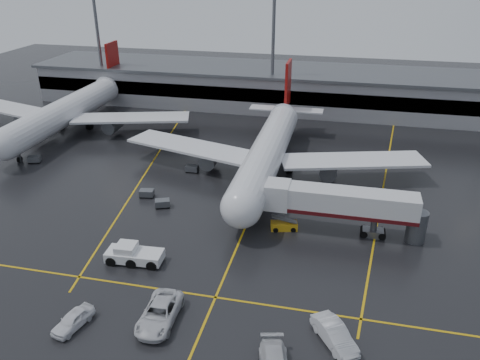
# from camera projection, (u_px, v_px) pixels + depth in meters

# --- Properties ---
(ground) EXTENTS (220.00, 220.00, 0.00)m
(ground) POSITION_uv_depth(u_px,v_px,m) (257.00, 201.00, 69.16)
(ground) COLOR black
(ground) RESTS_ON ground
(apron_line_centre) EXTENTS (0.25, 90.00, 0.02)m
(apron_line_centre) POSITION_uv_depth(u_px,v_px,m) (257.00, 201.00, 69.16)
(apron_line_centre) COLOR gold
(apron_line_centre) RESTS_ON ground
(apron_line_stop) EXTENTS (60.00, 0.25, 0.02)m
(apron_line_stop) POSITION_uv_depth(u_px,v_px,m) (216.00, 297.00, 49.76)
(apron_line_stop) COLOR gold
(apron_line_stop) RESTS_ON ground
(apron_line_left) EXTENTS (9.99, 69.35, 0.02)m
(apron_line_left) POSITION_uv_depth(u_px,v_px,m) (153.00, 162.00, 82.02)
(apron_line_left) COLOR gold
(apron_line_left) RESTS_ON ground
(apron_line_right) EXTENTS (7.57, 69.64, 0.02)m
(apron_line_right) POSITION_uv_depth(u_px,v_px,m) (384.00, 183.00, 74.33)
(apron_line_right) COLOR gold
(apron_line_right) RESTS_ON ground
(terminal) EXTENTS (122.00, 19.00, 8.60)m
(terminal) POSITION_uv_depth(u_px,v_px,m) (298.00, 88.00, 109.58)
(terminal) COLOR gray
(terminal) RESTS_ON ground
(light_mast_left) EXTENTS (3.00, 1.20, 25.45)m
(light_mast_left) POSITION_uv_depth(u_px,v_px,m) (98.00, 39.00, 109.14)
(light_mast_left) COLOR #595B60
(light_mast_left) RESTS_ON ground
(light_mast_mid) EXTENTS (3.00, 1.20, 25.45)m
(light_mast_mid) POSITION_uv_depth(u_px,v_px,m) (273.00, 46.00, 101.04)
(light_mast_mid) COLOR #595B60
(light_mast_mid) RESTS_ON ground
(main_airliner) EXTENTS (48.80, 45.60, 14.10)m
(main_airliner) POSITION_uv_depth(u_px,v_px,m) (269.00, 149.00, 75.92)
(main_airliner) COLOR silver
(main_airliner) RESTS_ON ground
(second_airliner) EXTENTS (48.80, 45.60, 14.10)m
(second_airliner) POSITION_uv_depth(u_px,v_px,m) (69.00, 110.00, 95.00)
(second_airliner) COLOR silver
(second_airliner) RESTS_ON ground
(jet_bridge) EXTENTS (19.90, 3.40, 6.05)m
(jet_bridge) POSITION_uv_depth(u_px,v_px,m) (342.00, 205.00, 59.79)
(jet_bridge) COLOR silver
(jet_bridge) RESTS_ON ground
(pushback_tractor) EXTENTS (6.60, 3.12, 2.31)m
(pushback_tractor) POSITION_uv_depth(u_px,v_px,m) (133.00, 255.00, 55.18)
(pushback_tractor) COLOR white
(pushback_tractor) RESTS_ON ground
(belt_loader) EXTENTS (3.61, 2.24, 2.13)m
(belt_loader) POSITION_uv_depth(u_px,v_px,m) (284.00, 226.00, 61.82)
(belt_loader) COLOR gold
(belt_loader) RESTS_ON ground
(service_van_a) EXTENTS (3.40, 6.97, 1.91)m
(service_van_a) POSITION_uv_depth(u_px,v_px,m) (160.00, 313.00, 46.17)
(service_van_a) COLOR silver
(service_van_a) RESTS_ON ground
(service_van_c) EXTENTS (4.82, 5.78, 1.86)m
(service_van_c) POSITION_uv_depth(u_px,v_px,m) (334.00, 335.00, 43.62)
(service_van_c) COLOR silver
(service_van_c) RESTS_ON ground
(service_van_d) EXTENTS (2.88, 4.87, 1.55)m
(service_van_d) POSITION_uv_depth(u_px,v_px,m) (73.00, 320.00, 45.58)
(service_van_d) COLOR white
(service_van_d) RESTS_ON ground
(baggage_cart_a) EXTENTS (2.35, 1.97, 1.12)m
(baggage_cart_a) POSITION_uv_depth(u_px,v_px,m) (162.00, 203.00, 67.21)
(baggage_cart_a) COLOR #595B60
(baggage_cart_a) RESTS_ON ground
(baggage_cart_b) EXTENTS (2.18, 1.61, 1.12)m
(baggage_cart_b) POSITION_uv_depth(u_px,v_px,m) (147.00, 193.00, 70.02)
(baggage_cart_b) COLOR #595B60
(baggage_cart_b) RESTS_ON ground
(baggage_cart_c) EXTENTS (2.03, 1.34, 1.12)m
(baggage_cart_c) POSITION_uv_depth(u_px,v_px,m) (192.00, 168.00, 78.04)
(baggage_cart_c) COLOR #595B60
(baggage_cart_c) RESTS_ON ground
(baggage_cart_d) EXTENTS (2.25, 1.74, 1.12)m
(baggage_cart_d) POSITION_uv_depth(u_px,v_px,m) (9.00, 147.00, 86.63)
(baggage_cart_d) COLOR #595B60
(baggage_cart_d) RESTS_ON ground
(baggage_cart_e) EXTENTS (2.32, 1.89, 1.12)m
(baggage_cart_e) POSITION_uv_depth(u_px,v_px,m) (34.00, 159.00, 81.55)
(baggage_cart_e) COLOR #595B60
(baggage_cart_e) RESTS_ON ground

